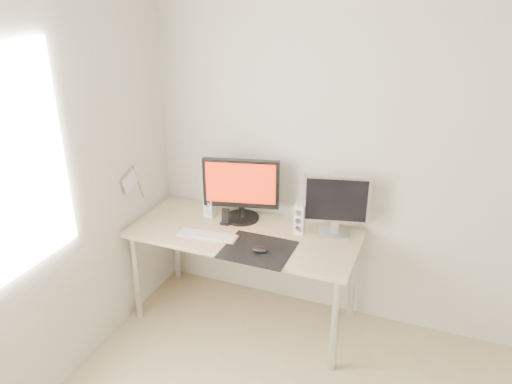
% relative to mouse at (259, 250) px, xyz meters
% --- Properties ---
extents(wall_back, '(3.50, 0.00, 3.50)m').
position_rel_mouse_xyz_m(wall_back, '(0.73, 0.60, 0.50)').
color(wall_back, silver).
rests_on(wall_back, ground).
extents(mousepad, '(0.45, 0.40, 0.00)m').
position_rel_mouse_xyz_m(mousepad, '(-0.02, 0.03, -0.02)').
color(mousepad, black).
rests_on(mousepad, desk).
extents(mouse, '(0.11, 0.06, 0.04)m').
position_rel_mouse_xyz_m(mouse, '(0.00, 0.00, 0.00)').
color(mouse, black).
rests_on(mouse, mousepad).
extents(desk, '(1.60, 0.70, 0.73)m').
position_rel_mouse_xyz_m(desk, '(-0.20, 0.23, -0.10)').
color(desk, '#D1B587').
rests_on(desk, ground).
extents(main_monitor, '(0.55, 0.31, 0.47)m').
position_rel_mouse_xyz_m(main_monitor, '(-0.29, 0.40, 0.23)').
color(main_monitor, black).
rests_on(main_monitor, desk).
extents(second_monitor, '(0.45, 0.21, 0.43)m').
position_rel_mouse_xyz_m(second_monitor, '(0.39, 0.43, 0.22)').
color(second_monitor, silver).
rests_on(second_monitor, desk).
extents(speaker_left, '(0.07, 0.09, 0.22)m').
position_rel_mouse_xyz_m(speaker_left, '(-0.53, 0.36, 0.09)').
color(speaker_left, white).
rests_on(speaker_left, desk).
extents(speaker_right, '(0.07, 0.09, 0.22)m').
position_rel_mouse_xyz_m(speaker_right, '(0.16, 0.36, 0.09)').
color(speaker_right, white).
rests_on(speaker_right, desk).
extents(keyboard, '(0.43, 0.15, 0.02)m').
position_rel_mouse_xyz_m(keyboard, '(-0.41, 0.07, -0.01)').
color(keyboard, silver).
rests_on(keyboard, desk).
extents(phone_dock, '(0.07, 0.06, 0.12)m').
position_rel_mouse_xyz_m(phone_dock, '(-0.37, 0.29, 0.01)').
color(phone_dock, black).
rests_on(phone_dock, desk).
extents(pennant, '(0.01, 0.23, 0.29)m').
position_rel_mouse_xyz_m(pennant, '(-0.99, 0.09, 0.30)').
color(pennant, '#A57F54').
rests_on(pennant, wall_left).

